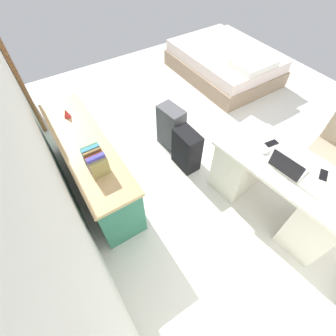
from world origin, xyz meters
The scene contains 15 objects.
ground_plane centered at (0.00, 0.00, 0.00)m, with size 5.88×5.88×0.00m, color silver.
wall_back centered at (0.00, 2.11, 1.34)m, with size 4.88×0.10×2.68m, color silver.
door_wooden centered at (1.89, 2.03, 1.02)m, with size 0.88×0.05×2.04m, color brown.
desk centered at (-1.29, 0.17, 0.39)m, with size 1.52×0.85×0.75m.
office_chair centered at (-1.32, -0.68, 0.42)m, with size 0.55×0.55×0.94m.
credenza centered at (0.10, 1.73, 0.37)m, with size 1.80×0.48×0.74m.
bed centered at (1.21, -1.28, 0.24)m, with size 1.91×1.42×0.58m.
suitcase_black centered at (-0.23, 0.61, 0.28)m, with size 0.36×0.22×0.57m, color black.
suitcase_spare_grey centered at (0.19, 0.57, 0.32)m, with size 0.36×0.22×0.63m, color #4C4C51.
laptop centered at (-1.29, 0.24, 0.80)m, with size 0.34×0.26×0.21m.
computer_mouse centered at (-1.03, 0.24, 0.77)m, with size 0.06×0.10×0.03m, color white.
cell_phone_near_laptop centered at (-1.53, -0.01, 0.76)m, with size 0.07×0.14×0.01m, color black.
cell_phone_by_mouse centered at (-0.98, 0.09, 0.76)m, with size 0.07×0.14×0.01m, color black.
book_row centered at (-0.31, 1.73, 0.85)m, with size 0.24×0.17×0.23m.
figurine_small centered at (0.59, 1.73, 0.80)m, with size 0.08×0.08×0.11m, color red.
Camera 1 is at (-1.91, 1.96, 2.58)m, focal length 26.32 mm.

